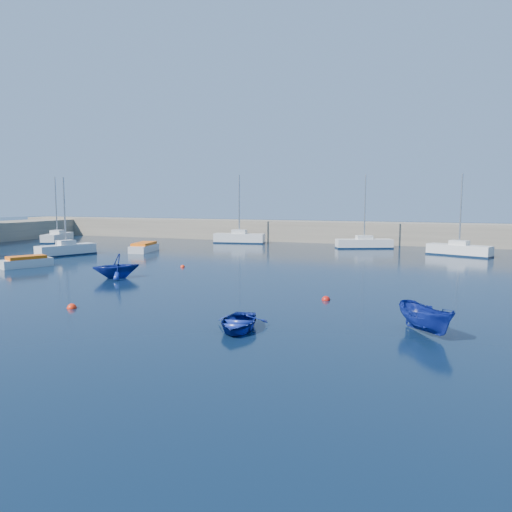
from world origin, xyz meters
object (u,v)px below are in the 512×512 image
(sailboat_6, at_px, (364,243))
(motorboat_1, at_px, (27,262))
(sailboat_4, at_px, (57,237))
(dinghy_right, at_px, (426,319))
(dinghy_left, at_px, (116,266))
(sailboat_7, at_px, (459,250))
(sailboat_5, at_px, (239,238))
(sailboat_3, at_px, (66,249))
(motorboat_2, at_px, (144,247))
(dinghy_center, at_px, (238,323))

(sailboat_6, relative_size, motorboat_1, 2.02)
(sailboat_4, relative_size, dinghy_right, 2.58)
(sailboat_6, relative_size, dinghy_left, 2.55)
(sailboat_4, xyz_separation_m, sailboat_7, (47.93, 1.49, -0.00))
(dinghy_right, bearing_deg, sailboat_6, 64.97)
(dinghy_right, bearing_deg, sailboat_7, 48.82)
(sailboat_5, bearing_deg, dinghy_right, -155.66)
(motorboat_1, bearing_deg, sailboat_5, 100.01)
(sailboat_3, distance_m, sailboat_5, 21.39)
(sailboat_4, distance_m, sailboat_7, 47.95)
(sailboat_4, relative_size, motorboat_2, 1.67)
(motorboat_2, relative_size, dinghy_right, 1.55)
(dinghy_right, bearing_deg, motorboat_1, 125.12)
(sailboat_6, height_order, dinghy_left, sailboat_6)
(sailboat_5, bearing_deg, motorboat_2, 148.85)
(sailboat_3, distance_m, motorboat_1, 8.46)
(dinghy_center, bearing_deg, sailboat_3, 132.89)
(sailboat_6, xyz_separation_m, dinghy_center, (0.59, -37.20, -0.25))
(sailboat_5, relative_size, sailboat_7, 1.06)
(sailboat_6, distance_m, motorboat_1, 34.30)
(sailboat_3, relative_size, sailboat_4, 0.91)
(sailboat_4, bearing_deg, dinghy_left, -60.89)
(sailboat_7, height_order, motorboat_1, sailboat_7)
(sailboat_3, bearing_deg, dinghy_center, -16.94)
(sailboat_3, height_order, sailboat_7, sailboat_7)
(motorboat_1, distance_m, dinghy_right, 32.30)
(motorboat_1, bearing_deg, motorboat_2, 107.02)
(dinghy_left, bearing_deg, sailboat_6, 105.95)
(sailboat_5, distance_m, dinghy_left, 28.69)
(motorboat_1, distance_m, dinghy_center, 26.23)
(dinghy_left, bearing_deg, sailboat_7, 86.97)
(motorboat_2, distance_m, dinghy_right, 36.97)
(sailboat_6, bearing_deg, motorboat_1, 113.87)
(sailboat_6, height_order, sailboat_7, sailboat_6)
(sailboat_4, distance_m, dinghy_right, 54.73)
(sailboat_4, height_order, sailboat_7, sailboat_4)
(sailboat_4, distance_m, sailboat_6, 38.57)
(sailboat_6, distance_m, sailboat_7, 10.58)
(motorboat_1, xyz_separation_m, dinghy_left, (10.14, -1.95, 0.40))
(sailboat_4, bearing_deg, sailboat_6, -11.81)
(sailboat_5, xyz_separation_m, motorboat_1, (-7.33, -26.60, -0.23))
(dinghy_left, relative_size, dinghy_right, 0.99)
(sailboat_5, bearing_deg, dinghy_left, 176.79)
(sailboat_6, height_order, dinghy_right, sailboat_6)
(sailboat_3, xyz_separation_m, dinghy_center, (26.54, -19.56, -0.27))
(sailboat_5, distance_m, sailboat_7, 25.85)
(motorboat_1, height_order, dinghy_right, dinghy_right)
(sailboat_4, height_order, sailboat_6, sailboat_4)
(motorboat_2, bearing_deg, motorboat_1, -111.36)
(sailboat_3, relative_size, dinghy_left, 2.37)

